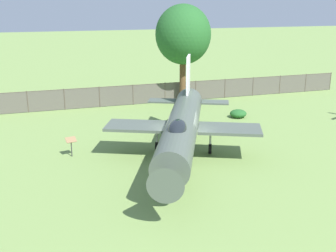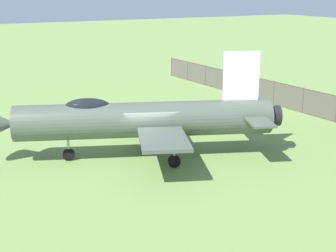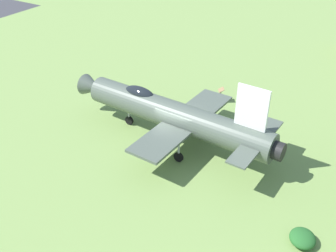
{
  "view_description": "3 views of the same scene",
  "coord_description": "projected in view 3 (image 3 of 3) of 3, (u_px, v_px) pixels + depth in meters",
  "views": [
    {
      "loc": [
        -6.8,
        -21.24,
        8.79
      ],
      "look_at": [
        -0.44,
        1.25,
        1.69
      ],
      "focal_mm": 45.26,
      "sensor_mm": 36.0,
      "label": 1
    },
    {
      "loc": [
        20.92,
        -10.34,
        8.24
      ],
      "look_at": [
        1.06,
        0.72,
        1.8
      ],
      "focal_mm": 52.45,
      "sensor_mm": 36.0,
      "label": 2
    },
    {
      "loc": [
        20.19,
        3.83,
        14.26
      ],
      "look_at": [
        1.23,
        -0.22,
        1.93
      ],
      "focal_mm": 41.77,
      "sensor_mm": 36.0,
      "label": 3
    }
  ],
  "objects": [
    {
      "name": "shrub_near_fence",
      "position": [
        303.0,
        238.0,
        17.89
      ],
      "size": [
        1.28,
        1.19,
        0.62
      ],
      "color": "#235B26",
      "rests_on": "ground_plane"
    },
    {
      "name": "info_plaque",
      "position": [
        221.0,
        92.0,
        29.01
      ],
      "size": [
        0.68,
        0.53,
        1.14
      ],
      "color": "#333333",
      "rests_on": "ground_plane"
    },
    {
      "name": "display_jet",
      "position": [
        171.0,
        113.0,
        24.1
      ],
      "size": [
        8.92,
        13.93,
        5.26
      ],
      "rotation": [
        0.0,
        0.0,
        4.32
      ],
      "color": "#4C564C",
      "rests_on": "ground_plane"
    },
    {
      "name": "ground_plane",
      "position": [
        175.0,
        142.0,
        24.99
      ],
      "size": [
        200.0,
        200.0,
        0.0
      ],
      "primitive_type": "plane",
      "color": "#75934C"
    }
  ]
}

